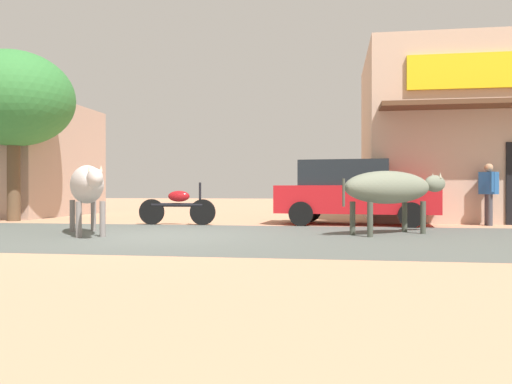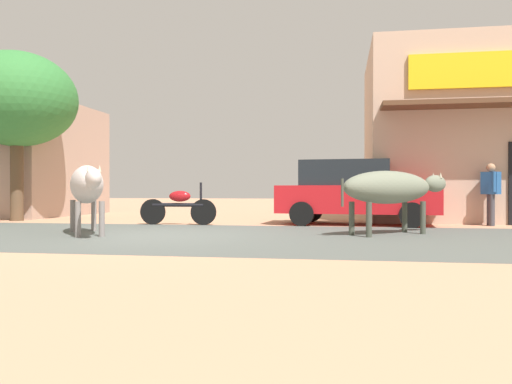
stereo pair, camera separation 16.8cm
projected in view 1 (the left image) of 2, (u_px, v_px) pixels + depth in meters
The scene contains 8 objects.
ground at pixel (155, 235), 9.97m from camera, with size 80.00×80.00×0.00m, color tan.
asphalt_road at pixel (155, 235), 9.97m from camera, with size 72.00×5.90×0.00m, color #535853.
roadside_tree at pixel (14, 99), 14.56m from camera, with size 3.38×3.38×4.84m.
parked_hatchback_car at pixel (353, 192), 13.13m from camera, with size 4.13×2.14×1.64m.
parked_motorcycle at pixel (178, 206), 12.95m from camera, with size 1.99×0.25×1.08m.
cow_near_brown at pixel (87, 185), 10.19m from camera, with size 1.89×2.60×1.38m.
cow_far_dark at pixel (391, 188), 10.22m from camera, with size 2.43×2.08×1.27m.
pedestrian_by_shop at pixel (489, 189), 12.72m from camera, with size 0.47×0.61×1.55m.
Camera 1 is at (3.45, -9.55, 0.90)m, focal length 35.88 mm.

